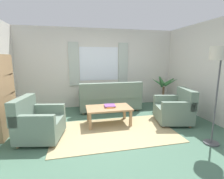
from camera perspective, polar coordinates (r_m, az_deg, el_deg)
name	(u,v)px	position (r m, az deg, el deg)	size (l,w,h in m)	color
ground_plane	(114,132)	(3.91, 0.72, -14.16)	(6.24, 6.24, 0.00)	#476B56
wall_back	(99,68)	(5.78, -4.48, 7.24)	(5.32, 0.12, 2.60)	silver
wall_right	(219,72)	(4.92, 32.63, 4.99)	(0.12, 4.40, 2.60)	silver
window_with_curtains	(99,64)	(5.69, -4.38, 8.70)	(1.98, 0.07, 1.40)	white
area_rug	(114,131)	(3.91, 0.72, -14.08)	(2.69, 1.62, 0.01)	tan
couch	(110,99)	(5.31, -0.72, -3.22)	(1.90, 0.82, 0.92)	slate
armchair_left	(38,123)	(3.77, -23.98, -10.29)	(0.96, 0.98, 0.88)	slate
armchair_right	(175,109)	(4.61, 20.71, -6.26)	(0.98, 1.00, 0.88)	slate
coffee_table	(109,109)	(4.20, -1.14, -6.80)	(1.10, 0.64, 0.44)	#A87F56
book_stack_on_table	(110,106)	(4.22, -0.80, -5.57)	(0.29, 0.32, 0.04)	orange
potted_plant	(163,93)	(6.15, 17.06, -1.29)	(1.12, 1.19, 1.14)	#B7B2A8
bookshelf	(3,98)	(4.28, -33.17, -2.44)	(0.30, 0.94, 1.72)	#A87F56
standing_lamp	(221,61)	(3.58, 33.06, 8.14)	(0.39, 0.39, 1.85)	#4C4C51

